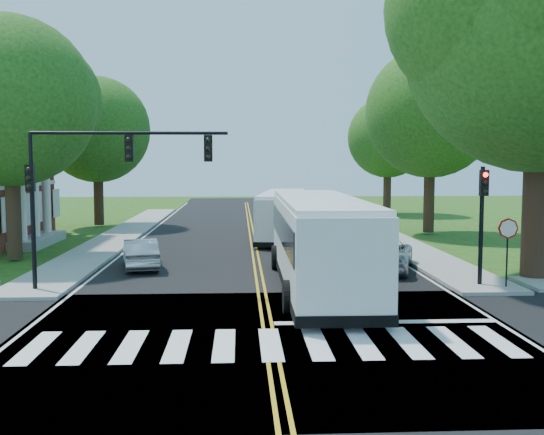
{
  "coord_description": "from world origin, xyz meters",
  "views": [
    {
      "loc": [
        -0.79,
        -16.6,
        4.73
      ],
      "look_at": [
        0.57,
        9.83,
        2.4
      ],
      "focal_mm": 42.0,
      "sensor_mm": 36.0,
      "label": 1
    }
  ],
  "objects": [
    {
      "name": "sidewalk_nw",
      "position": [
        -8.3,
        25.0,
        0.07
      ],
      "size": [
        2.6,
        40.0,
        0.15
      ],
      "primitive_type": "cube",
      "color": "gray",
      "rests_on": "ground"
    },
    {
      "name": "bus_lead",
      "position": [
        2.18,
        6.78,
        1.8
      ],
      "size": [
        3.27,
        13.09,
        3.38
      ],
      "rotation": [
        0.0,
        0.0,
        3.13
      ],
      "color": "white",
      "rests_on": "road"
    },
    {
      "name": "tree_east_mid",
      "position": [
        11.5,
        24.0,
        7.86
      ],
      "size": [
        8.4,
        8.4,
        11.93
      ],
      "color": "#372016",
      "rests_on": "ground"
    },
    {
      "name": "crosswalk",
      "position": [
        0.0,
        -0.5,
        0.02
      ],
      "size": [
        12.6,
        3.0,
        0.01
      ],
      "primitive_type": "cube",
      "color": "silver",
      "rests_on": "road"
    },
    {
      "name": "suv",
      "position": [
        5.43,
        10.59,
        0.74
      ],
      "size": [
        3.88,
        5.69,
        1.45
      ],
      "primitive_type": "imported",
      "rotation": [
        0.0,
        0.0,
        2.83
      ],
      "color": "silver",
      "rests_on": "road"
    },
    {
      "name": "sidewalk_ne",
      "position": [
        8.3,
        25.0,
        0.07
      ],
      "size": [
        2.6,
        40.0,
        0.15
      ],
      "primitive_type": "cube",
      "color": "gray",
      "rests_on": "ground"
    },
    {
      "name": "edge_line_w",
      "position": [
        -6.8,
        22.0,
        0.01
      ],
      "size": [
        0.12,
        70.0,
        0.01
      ],
      "primitive_type": "cube",
      "color": "silver",
      "rests_on": "road"
    },
    {
      "name": "ground",
      "position": [
        0.0,
        0.0,
        0.0
      ],
      "size": [
        140.0,
        140.0,
        0.0
      ],
      "primitive_type": "plane",
      "color": "#1F4511",
      "rests_on": "ground"
    },
    {
      "name": "dark_sedan",
      "position": [
        5.81,
        20.46,
        0.66
      ],
      "size": [
        1.96,
        4.52,
        1.3
      ],
      "primitive_type": "imported",
      "rotation": [
        0.0,
        0.0,
        3.17
      ],
      "color": "black",
      "rests_on": "road"
    },
    {
      "name": "tree_west_near",
      "position": [
        -11.5,
        14.0,
        7.53
      ],
      "size": [
        8.0,
        8.0,
        11.4
      ],
      "color": "#372016",
      "rests_on": "ground"
    },
    {
      "name": "edge_line_e",
      "position": [
        6.8,
        22.0,
        0.01
      ],
      "size": [
        0.12,
        70.0,
        0.01
      ],
      "primitive_type": "cube",
      "color": "silver",
      "rests_on": "road"
    },
    {
      "name": "signal_nw",
      "position": [
        -5.86,
        6.43,
        4.38
      ],
      "size": [
        7.15,
        0.46,
        5.66
      ],
      "color": "black",
      "rests_on": "ground"
    },
    {
      "name": "tree_ne_big",
      "position": [
        11.0,
        8.0,
        9.62
      ],
      "size": [
        10.8,
        10.8,
        14.91
      ],
      "color": "#372016",
      "rests_on": "ground"
    },
    {
      "name": "road",
      "position": [
        0.0,
        18.0,
        0.01
      ],
      "size": [
        14.0,
        96.0,
        0.01
      ],
      "primitive_type": "cube",
      "color": "black",
      "rests_on": "ground"
    },
    {
      "name": "cross_road",
      "position": [
        0.0,
        0.0,
        0.01
      ],
      "size": [
        60.0,
        12.0,
        0.01
      ],
      "primitive_type": "cube",
      "color": "black",
      "rests_on": "ground"
    },
    {
      "name": "signal_ne",
      "position": [
        8.2,
        6.44,
        2.96
      ],
      "size": [
        0.3,
        0.46,
        4.4
      ],
      "color": "black",
      "rests_on": "ground"
    },
    {
      "name": "center_line",
      "position": [
        0.0,
        22.0,
        0.01
      ],
      "size": [
        0.36,
        70.0,
        0.01
      ],
      "primitive_type": "cube",
      "color": "gold",
      "rests_on": "road"
    },
    {
      "name": "hatchback",
      "position": [
        -5.17,
        11.47,
        0.68
      ],
      "size": [
        2.22,
        4.24,
        1.33
      ],
      "primitive_type": "imported",
      "rotation": [
        0.0,
        0.0,
        3.35
      ],
      "color": "#ACAFB3",
      "rests_on": "road"
    },
    {
      "name": "stop_sign",
      "position": [
        9.0,
        5.98,
        2.03
      ],
      "size": [
        0.76,
        0.08,
        2.53
      ],
      "color": "black",
      "rests_on": "ground"
    },
    {
      "name": "stop_bar",
      "position": [
        3.5,
        1.6,
        0.02
      ],
      "size": [
        6.6,
        0.4,
        0.01
      ],
      "primitive_type": "cube",
      "color": "silver",
      "rests_on": "road"
    },
    {
      "name": "tree_east_far",
      "position": [
        12.5,
        40.0,
        6.86
      ],
      "size": [
        7.2,
        7.2,
        10.34
      ],
      "color": "#372016",
      "rests_on": "ground"
    },
    {
      "name": "tree_west_far",
      "position": [
        -11.0,
        30.0,
        7.0
      ],
      "size": [
        7.6,
        7.6,
        10.67
      ],
      "color": "#372016",
      "rests_on": "ground"
    },
    {
      "name": "bus_follow",
      "position": [
        1.86,
        22.26,
        1.51
      ],
      "size": [
        3.87,
        11.22,
        2.84
      ],
      "rotation": [
        0.0,
        0.0,
        3.0
      ],
      "color": "white",
      "rests_on": "road"
    }
  ]
}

